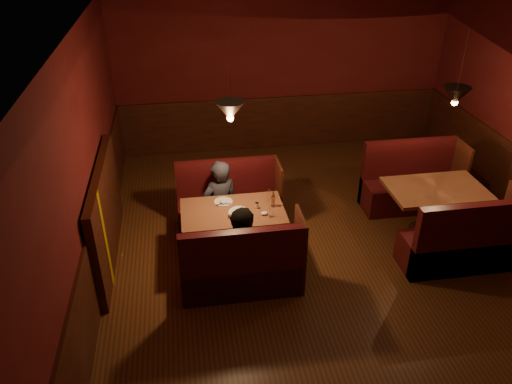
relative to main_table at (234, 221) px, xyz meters
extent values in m
cube|color=#492916|center=(1.30, -0.18, -0.55)|extent=(6.00, 7.00, 0.01)
cube|color=black|center=(1.30, -0.18, 2.36)|extent=(6.00, 7.00, 0.01)
cube|color=#4E0E0B|center=(1.30, 3.33, 0.91)|extent=(6.00, 0.01, 2.90)
cube|color=#4E0E0B|center=(-1.70, -0.18, 0.91)|extent=(0.01, 7.00, 2.90)
cube|color=black|center=(1.30, 3.30, -0.04)|extent=(6.00, 0.04, 1.00)
cube|color=black|center=(-1.68, -0.18, -0.04)|extent=(0.04, 7.00, 1.00)
cube|color=black|center=(-1.62, 0.22, 0.11)|extent=(0.10, 2.20, 1.30)
cube|color=gold|center=(-1.57, -0.33, 0.11)|extent=(0.01, 0.12, 1.30)
cylinder|color=#333333|center=(-0.01, 0.00, 1.91)|extent=(0.01, 0.01, 0.80)
cone|color=black|center=(-0.01, 0.00, 1.51)|extent=(0.34, 0.34, 0.22)
sphere|color=#FFBF72|center=(-0.01, 0.00, 1.42)|extent=(0.08, 0.08, 0.08)
cylinder|color=#333333|center=(2.79, 0.08, 1.91)|extent=(0.01, 0.01, 0.80)
cone|color=black|center=(2.79, 0.08, 1.51)|extent=(0.34, 0.34, 0.22)
sphere|color=#FFBF72|center=(2.79, 0.08, 1.42)|extent=(0.08, 0.08, 0.08)
cube|color=brown|center=(-0.01, 0.00, 0.14)|extent=(1.32, 0.80, 0.05)
cylinder|color=black|center=(-0.01, 0.00, -0.21)|extent=(0.13, 0.13, 0.66)
cylinder|color=black|center=(-0.01, 0.00, -0.53)|extent=(0.53, 0.53, 0.04)
cylinder|color=silver|center=(0.05, -0.08, 0.17)|extent=(0.26, 0.26, 0.02)
cube|color=black|center=(0.06, -0.09, 0.20)|extent=(0.08, 0.08, 0.03)
ellipsoid|color=silver|center=(-0.06, -0.15, 0.21)|extent=(0.07, 0.07, 0.05)
cube|color=tan|center=(0.10, -0.16, 0.19)|extent=(0.08, 0.08, 0.03)
cylinder|color=silver|center=(0.00, -0.21, 0.18)|extent=(0.05, 0.12, 0.01)
cylinder|color=silver|center=(-0.11, 0.22, 0.17)|extent=(0.24, 0.24, 0.01)
ellipsoid|color=beige|center=(-0.12, 0.17, 0.20)|extent=(0.09, 0.09, 0.05)
cube|color=silver|center=(-0.12, 0.14, 0.18)|extent=(0.19, 0.02, 0.00)
cylinder|color=white|center=(0.30, 0.00, 0.20)|extent=(0.05, 0.05, 0.08)
cylinder|color=white|center=(0.49, 0.18, 0.23)|extent=(0.07, 0.07, 0.14)
cylinder|color=white|center=(0.45, -0.22, 0.23)|extent=(0.07, 0.07, 0.14)
cylinder|color=#47230F|center=(0.51, 0.02, 0.24)|extent=(0.06, 0.06, 0.15)
cylinder|color=#47230F|center=(0.51, 0.02, 0.35)|extent=(0.02, 0.02, 0.07)
ellipsoid|color=white|center=(0.37, -0.17, 0.18)|extent=(0.10, 0.09, 0.04)
cube|color=#421116|center=(-0.01, 0.68, -0.33)|extent=(1.41, 0.52, 0.42)
cube|color=#421116|center=(-0.01, 0.88, -0.05)|extent=(1.41, 0.11, 0.99)
cube|color=black|center=(0.71, 0.68, -0.05)|extent=(0.04, 0.52, 0.99)
cube|color=#421116|center=(-0.01, -0.68, -0.33)|extent=(1.41, 0.52, 0.42)
cube|color=#421116|center=(-0.01, -0.89, -0.05)|extent=(1.41, 0.11, 0.99)
cube|color=black|center=(0.71, -0.68, -0.05)|extent=(0.04, 0.52, 0.99)
cube|color=brown|center=(2.79, 0.08, 0.17)|extent=(1.32, 0.84, 0.05)
cylinder|color=black|center=(2.79, 0.08, -0.20)|extent=(0.14, 0.14, 0.69)
cylinder|color=black|center=(2.79, 0.08, -0.52)|extent=(0.56, 0.56, 0.04)
cube|color=#421116|center=(2.79, 0.80, -0.32)|extent=(1.42, 0.55, 0.45)
cube|color=#421116|center=(2.79, 1.01, -0.02)|extent=(1.42, 0.12, 1.04)
cube|color=black|center=(3.52, 0.80, -0.02)|extent=(0.04, 0.55, 1.04)
cube|color=#421116|center=(2.79, -0.64, -0.32)|extent=(1.42, 0.55, 0.45)
cube|color=#421116|center=(2.79, -0.85, -0.02)|extent=(1.42, 0.12, 1.04)
imported|color=#292934|center=(-0.13, 0.60, 0.19)|extent=(0.62, 0.51, 1.47)
imported|color=black|center=(0.06, -0.66, 0.18)|extent=(0.72, 0.57, 1.45)
camera|label=1|loc=(-0.56, -5.36, 3.55)|focal=35.00mm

